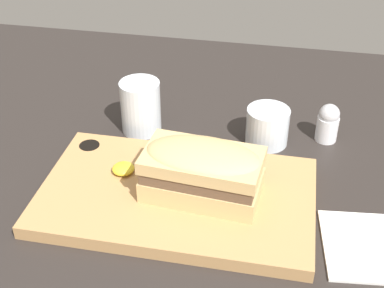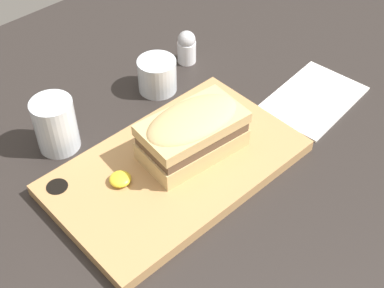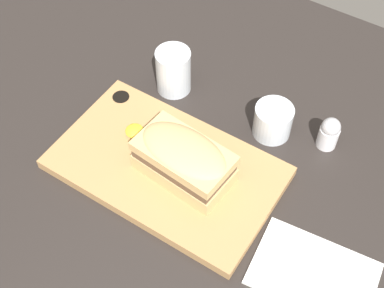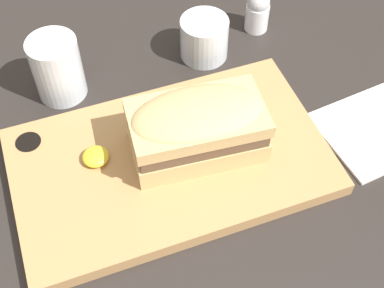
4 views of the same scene
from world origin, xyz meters
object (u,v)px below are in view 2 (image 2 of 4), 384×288
object	(u,v)px
sandwich	(193,131)
napkin	(313,99)
wine_glass	(157,76)
serving_board	(175,167)
salt_shaker	(187,47)
water_glass	(56,127)

from	to	relation	value
sandwich	napkin	size ratio (longest dim) A/B	0.85
sandwich	wine_glass	world-z (taller)	sandwich
serving_board	salt_shaker	distance (cm)	29.15
water_glass	wine_glass	world-z (taller)	water_glass
sandwich	water_glass	distance (cm)	21.89
serving_board	napkin	size ratio (longest dim) A/B	1.95
wine_glass	salt_shaker	world-z (taller)	salt_shaker
salt_shaker	napkin	bearing A→B (deg)	-70.11
water_glass	sandwich	bearing A→B (deg)	-51.57
sandwich	water_glass	world-z (taller)	sandwich
serving_board	salt_shaker	size ratio (longest dim) A/B	5.83
water_glass	serving_board	bearing A→B (deg)	-60.08
sandwich	napkin	distance (cm)	26.82
wine_glass	salt_shaker	size ratio (longest dim) A/B	1.06
napkin	salt_shaker	size ratio (longest dim) A/B	2.98
serving_board	salt_shaker	bearing A→B (deg)	44.05
serving_board	water_glass	world-z (taller)	water_glass
sandwich	napkin	bearing A→B (deg)	-8.36
water_glass	wine_glass	bearing A→B (deg)	0.95
sandwich	serving_board	bearing A→B (deg)	-178.73
sandwich	salt_shaker	world-z (taller)	sandwich
wine_glass	napkin	distance (cm)	28.13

